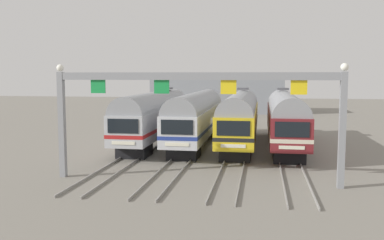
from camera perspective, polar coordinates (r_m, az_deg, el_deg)
ground_plane at (r=38.72m, az=3.48°, el=-3.38°), size 160.00×160.00×0.00m
track_bed at (r=55.49m, az=5.29°, el=-0.46°), size 13.27×70.00×0.15m
commuter_train_stainless at (r=39.40m, az=-5.03°, el=0.72°), size 2.88×18.06×5.05m
commuter_train_silver at (r=38.61m, az=0.61°, el=0.63°), size 2.88×18.06×4.77m
commuter_train_yellow at (r=38.22m, az=6.44°, el=0.54°), size 2.88×18.06×5.05m
commuter_train_maroon at (r=38.23m, az=12.32°, el=0.44°), size 2.88×18.06×5.05m
catenary_gantry at (r=24.84m, az=0.36°, el=3.19°), size 17.01×0.44×6.97m
maintenance_building at (r=74.43m, az=3.57°, el=3.72°), size 21.99×10.00×6.66m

